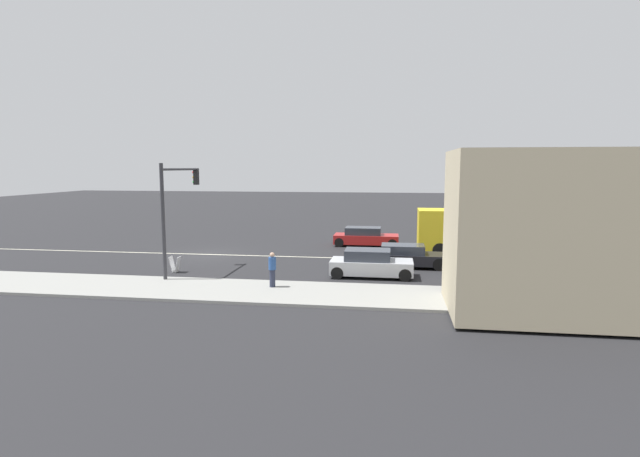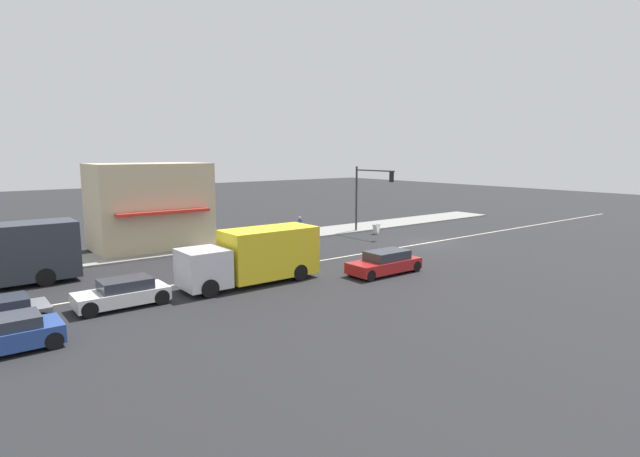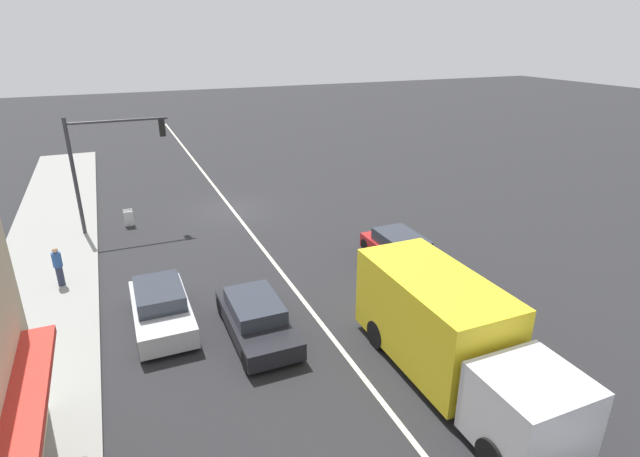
% 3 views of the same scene
% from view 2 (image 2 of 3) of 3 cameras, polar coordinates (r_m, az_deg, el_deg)
% --- Properties ---
extents(ground_plane, '(160.00, 160.00, 0.00)m').
position_cam_2_polar(ground_plane, '(28.44, -11.95, -5.58)').
color(ground_plane, '#232326').
extents(sidewalk_right, '(4.00, 73.00, 0.12)m').
position_cam_2_polar(sidewalk_right, '(36.41, -18.85, -2.63)').
color(sidewalk_right, gray).
rests_on(sidewalk_right, ground).
extents(lane_marking_center, '(0.16, 60.00, 0.01)m').
position_cam_2_polar(lane_marking_center, '(39.47, 12.28, -1.59)').
color(lane_marking_center, beige).
rests_on(lane_marking_center, ground).
extents(building_corner_store, '(5.57, 7.90, 6.04)m').
position_cam_2_polar(building_corner_store, '(37.80, -18.84, 2.49)').
color(building_corner_store, '#C6B793').
rests_on(building_corner_store, sidewalk_right).
extents(traffic_signal_main, '(4.59, 0.34, 5.60)m').
position_cam_2_polar(traffic_signal_main, '(42.64, 5.48, 4.60)').
color(traffic_signal_main, '#333338').
rests_on(traffic_signal_main, sidewalk_right).
extents(pedestrian, '(0.34, 0.34, 1.59)m').
position_cam_2_polar(pedestrian, '(41.15, -2.31, 0.35)').
color(pedestrian, '#282D42').
rests_on(pedestrian, sidewalk_right).
extents(warning_aframe_sign, '(0.45, 0.53, 0.84)m').
position_cam_2_polar(warning_aframe_sign, '(42.84, 6.45, -0.08)').
color(warning_aframe_sign, silver).
rests_on(warning_aframe_sign, ground).
extents(delivery_truck, '(2.44, 7.50, 2.87)m').
position_cam_2_polar(delivery_truck, '(26.81, -7.45, -3.11)').
color(delivery_truck, silver).
rests_on(delivery_truck, ground).
extents(sedan_dark, '(1.82, 4.28, 1.25)m').
position_cam_2_polar(sedan_dark, '(32.85, -4.82, -2.41)').
color(sedan_dark, black).
rests_on(sedan_dark, ground).
extents(hatchback_red, '(1.82, 4.50, 1.32)m').
position_cam_2_polar(hatchback_red, '(28.98, 7.42, -3.91)').
color(hatchback_red, '#AD1E1E').
rests_on(hatchback_red, ground).
extents(sedan_silver, '(1.82, 4.13, 1.39)m').
position_cam_2_polar(sedan_silver, '(36.12, -4.82, -1.31)').
color(sedan_silver, '#B7BABF').
rests_on(sedan_silver, ground).
extents(van_white, '(1.75, 3.99, 1.27)m').
position_cam_2_polar(van_white, '(24.39, -21.63, -6.90)').
color(van_white, silver).
rests_on(van_white, ground).
extents(coupe_blue, '(1.79, 3.90, 1.24)m').
position_cam_2_polar(coupe_blue, '(20.94, -32.65, -10.26)').
color(coupe_blue, '#284793').
rests_on(coupe_blue, ground).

